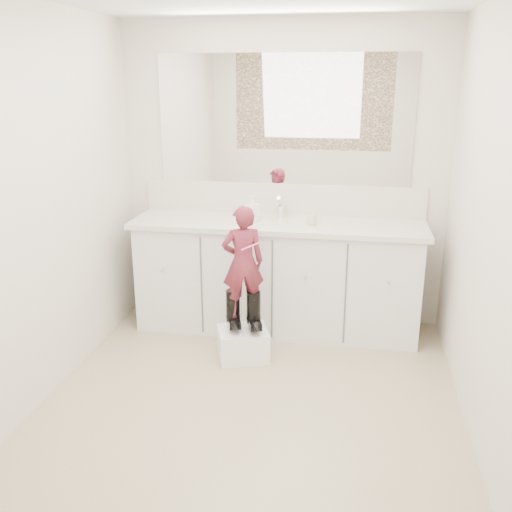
# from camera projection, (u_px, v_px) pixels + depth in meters

# --- Properties ---
(floor) EXTENTS (3.00, 3.00, 0.00)m
(floor) POSITION_uv_depth(u_px,v_px,m) (249.00, 408.00, 3.54)
(floor) COLOR #988563
(floor) RESTS_ON ground
(wall_back) EXTENTS (2.60, 0.00, 2.60)m
(wall_back) POSITION_uv_depth(u_px,v_px,m) (283.00, 176.00, 4.59)
(wall_back) COLOR beige
(wall_back) RESTS_ON floor
(wall_front) EXTENTS (2.60, 0.00, 2.60)m
(wall_front) POSITION_uv_depth(u_px,v_px,m) (159.00, 335.00, 1.77)
(wall_front) COLOR beige
(wall_front) RESTS_ON floor
(wall_left) EXTENTS (0.00, 3.00, 3.00)m
(wall_left) POSITION_uv_depth(u_px,v_px,m) (34.00, 211.00, 3.39)
(wall_left) COLOR beige
(wall_left) RESTS_ON floor
(wall_right) EXTENTS (0.00, 3.00, 3.00)m
(wall_right) POSITION_uv_depth(u_px,v_px,m) (493.00, 231.00, 2.96)
(wall_right) COLOR beige
(wall_right) RESTS_ON floor
(vanity_cabinet) EXTENTS (2.20, 0.55, 0.85)m
(vanity_cabinet) POSITION_uv_depth(u_px,v_px,m) (277.00, 278.00, 4.56)
(vanity_cabinet) COLOR silver
(vanity_cabinet) RESTS_ON floor
(countertop) EXTENTS (2.28, 0.58, 0.04)m
(countertop) POSITION_uv_depth(u_px,v_px,m) (277.00, 225.00, 4.42)
(countertop) COLOR beige
(countertop) RESTS_ON vanity_cabinet
(backsplash) EXTENTS (2.28, 0.03, 0.25)m
(backsplash) POSITION_uv_depth(u_px,v_px,m) (282.00, 199.00, 4.63)
(backsplash) COLOR beige
(backsplash) RESTS_ON countertop
(mirror) EXTENTS (2.00, 0.02, 1.00)m
(mirror) POSITION_uv_depth(u_px,v_px,m) (284.00, 120.00, 4.44)
(mirror) COLOR white
(mirror) RESTS_ON wall_back
(dot_panel) EXTENTS (2.00, 0.01, 1.20)m
(dot_panel) POSITION_uv_depth(u_px,v_px,m) (152.00, 192.00, 1.64)
(dot_panel) COLOR #472819
(dot_panel) RESTS_ON wall_front
(faucet) EXTENTS (0.08, 0.08, 0.10)m
(faucet) POSITION_uv_depth(u_px,v_px,m) (280.00, 211.00, 4.55)
(faucet) COLOR silver
(faucet) RESTS_ON countertop
(cup) EXTENTS (0.13, 0.13, 0.09)m
(cup) POSITION_uv_depth(u_px,v_px,m) (312.00, 219.00, 4.32)
(cup) COLOR beige
(cup) RESTS_ON countertop
(soap_bottle) EXTENTS (0.12, 0.12, 0.20)m
(soap_bottle) POSITION_uv_depth(u_px,v_px,m) (252.00, 208.00, 4.41)
(soap_bottle) COLOR white
(soap_bottle) RESTS_ON countertop
(step_stool) EXTENTS (0.43, 0.39, 0.22)m
(step_stool) POSITION_uv_depth(u_px,v_px,m) (243.00, 344.00, 4.14)
(step_stool) COLOR white
(step_stool) RESTS_ON floor
(boot_left) EXTENTS (0.17, 0.22, 0.29)m
(boot_left) POSITION_uv_depth(u_px,v_px,m) (233.00, 309.00, 4.09)
(boot_left) COLOR black
(boot_left) RESTS_ON step_stool
(boot_right) EXTENTS (0.17, 0.22, 0.29)m
(boot_right) POSITION_uv_depth(u_px,v_px,m) (254.00, 311.00, 4.07)
(boot_right) COLOR black
(boot_right) RESTS_ON step_stool
(toddler) EXTENTS (0.34, 0.28, 0.81)m
(toddler) POSITION_uv_depth(u_px,v_px,m) (243.00, 262.00, 3.97)
(toddler) COLOR #AD3547
(toddler) RESTS_ON step_stool
(toothbrush) EXTENTS (0.13, 0.06, 0.06)m
(toothbrush) POSITION_uv_depth(u_px,v_px,m) (251.00, 246.00, 3.84)
(toothbrush) COLOR pink
(toothbrush) RESTS_ON toddler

